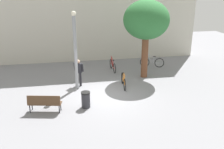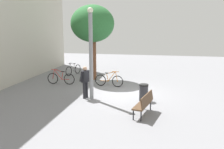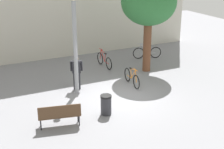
% 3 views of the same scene
% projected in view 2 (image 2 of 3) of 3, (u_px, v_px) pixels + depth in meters
% --- Properties ---
extents(ground_plane, '(36.00, 36.00, 0.00)m').
position_uv_depth(ground_plane, '(124.00, 93.00, 13.63)').
color(ground_plane, gray).
extents(lamppost, '(0.28, 0.28, 4.56)m').
position_uv_depth(lamppost, '(91.00, 52.00, 12.05)').
color(lamppost, gray).
rests_on(lamppost, ground_plane).
extents(person_by_lamppost, '(0.63, 0.44, 1.67)m').
position_uv_depth(person_by_lamppost, '(85.00, 80.00, 12.55)').
color(person_by_lamppost, '#232328').
rests_on(person_by_lamppost, ground_plane).
extents(park_bench, '(1.66, 0.80, 0.92)m').
position_uv_depth(park_bench, '(144.00, 103.00, 10.23)').
color(park_bench, '#513823').
rests_on(park_bench, ground_plane).
extents(plaza_tree, '(2.93, 2.93, 5.07)m').
position_uv_depth(plaza_tree, '(93.00, 24.00, 16.41)').
color(plaza_tree, brown).
rests_on(plaza_tree, ground_plane).
extents(bicycle_silver, '(1.74, 0.59, 0.97)m').
position_uv_depth(bicycle_silver, '(73.00, 70.00, 18.63)').
color(bicycle_silver, black).
rests_on(bicycle_silver, ground_plane).
extents(bicycle_orange, '(0.22, 1.81, 0.97)m').
position_uv_depth(bicycle_orange, '(109.00, 80.00, 15.08)').
color(bicycle_orange, black).
rests_on(bicycle_orange, ground_plane).
extents(bicycle_red, '(0.13, 1.81, 0.97)m').
position_uv_depth(bicycle_red, '(61.00, 78.00, 15.63)').
color(bicycle_red, black).
rests_on(bicycle_red, ground_plane).
extents(trash_bin, '(0.46, 0.46, 0.84)m').
position_uv_depth(trash_bin, '(144.00, 92.00, 12.23)').
color(trash_bin, '#2D2D33').
rests_on(trash_bin, ground_plane).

